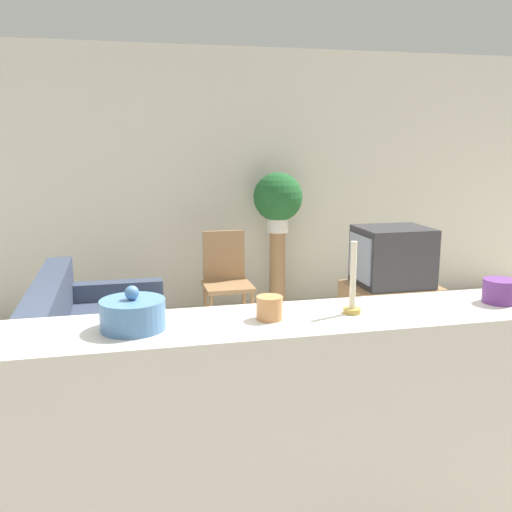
# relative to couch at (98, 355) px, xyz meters

# --- Properties ---
(ground_plane) EXTENTS (14.00, 14.00, 0.00)m
(ground_plane) POSITION_rel_couch_xyz_m (0.69, -1.39, -0.27)
(ground_plane) COLOR beige
(wall_back) EXTENTS (9.00, 0.06, 2.70)m
(wall_back) POSITION_rel_couch_xyz_m (0.69, 2.04, 1.08)
(wall_back) COLOR silver
(wall_back) RESTS_ON ground_plane
(couch) EXTENTS (0.95, 2.08, 0.79)m
(couch) POSITION_rel_couch_xyz_m (0.00, 0.00, 0.00)
(couch) COLOR #384256
(couch) RESTS_ON ground_plane
(tv_stand) EXTENTS (0.76, 0.54, 0.55)m
(tv_stand) POSITION_rel_couch_xyz_m (2.43, 0.38, 0.00)
(tv_stand) COLOR #9E754C
(tv_stand) RESTS_ON ground_plane
(television) EXTENTS (0.60, 0.51, 0.50)m
(television) POSITION_rel_couch_xyz_m (2.42, 0.38, 0.52)
(television) COLOR #333338
(television) RESTS_ON tv_stand
(wooden_chair) EXTENTS (0.44, 0.44, 0.92)m
(wooden_chair) POSITION_rel_couch_xyz_m (1.13, 1.17, 0.23)
(wooden_chair) COLOR #9E754C
(wooden_chair) RESTS_ON ground_plane
(plant_stand) EXTENTS (0.17, 0.17, 0.83)m
(plant_stand) POSITION_rel_couch_xyz_m (1.77, 1.66, 0.14)
(plant_stand) COLOR #9E754C
(plant_stand) RESTS_ON ground_plane
(potted_plant) EXTENTS (0.50, 0.50, 0.62)m
(potted_plant) POSITION_rel_couch_xyz_m (1.77, 1.66, 0.90)
(potted_plant) COLOR white
(potted_plant) RESTS_ON plant_stand
(foreground_counter) EXTENTS (2.54, 0.44, 1.09)m
(foreground_counter) POSITION_rel_couch_xyz_m (0.69, -1.94, 0.27)
(foreground_counter) COLOR beige
(foreground_counter) RESTS_ON ground_plane
(decorative_bowl) EXTENTS (0.23, 0.23, 0.16)m
(decorative_bowl) POSITION_rel_couch_xyz_m (0.24, -1.94, 0.87)
(decorative_bowl) COLOR #4C7AAD
(decorative_bowl) RESTS_ON foreground_counter
(candle_jar) EXTENTS (0.10, 0.10, 0.09)m
(candle_jar) POSITION_rel_couch_xyz_m (0.74, -1.94, 0.86)
(candle_jar) COLOR #C6844C
(candle_jar) RESTS_ON foreground_counter
(candlestick) EXTENTS (0.07, 0.07, 0.29)m
(candlestick) POSITION_rel_couch_xyz_m (1.08, -1.94, 0.91)
(candlestick) COLOR #B7933D
(candlestick) RESTS_ON foreground_counter
(coffee_tin) EXTENTS (0.14, 0.14, 0.10)m
(coffee_tin) POSITION_rel_couch_xyz_m (1.74, -1.94, 0.87)
(coffee_tin) COLOR #66337F
(coffee_tin) RESTS_ON foreground_counter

